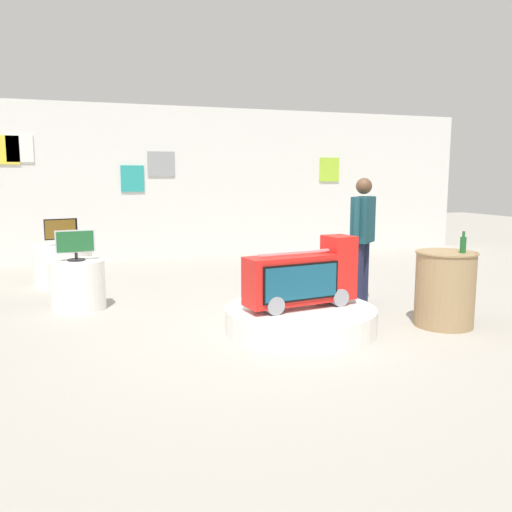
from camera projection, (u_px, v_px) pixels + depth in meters
ground_plane at (269, 328)px, 5.69m from camera, size 30.00×30.00×0.00m
back_wall_display at (177, 183)px, 10.54m from camera, size 12.93×0.13×3.00m
main_display_pedestal at (300, 319)px, 5.58m from camera, size 1.60×1.60×0.25m
novelty_firetruck_tv at (303, 279)px, 5.52m from camera, size 1.27×0.52×0.74m
display_pedestal_left_rear at (63, 265)px, 7.90m from camera, size 0.85×0.85×0.61m
tv_on_left_rear at (61, 230)px, 7.82m from camera, size 0.47×0.17×0.40m
display_pedestal_center_rear at (78, 285)px, 6.46m from camera, size 0.66×0.66×0.61m
tv_on_center_rear at (76, 244)px, 6.38m from camera, size 0.47×0.21×0.37m
side_table_round at (445, 288)px, 5.72m from camera, size 0.65×0.65×0.82m
bottle_on_side_table at (463, 244)px, 5.56m from camera, size 0.06×0.06×0.23m
shopper_browsing_near_truck at (363, 232)px, 6.60m from camera, size 0.44×0.40×1.61m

